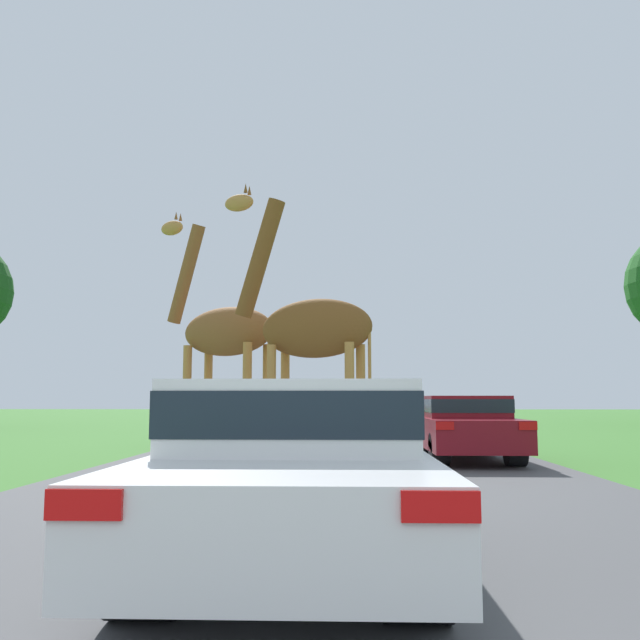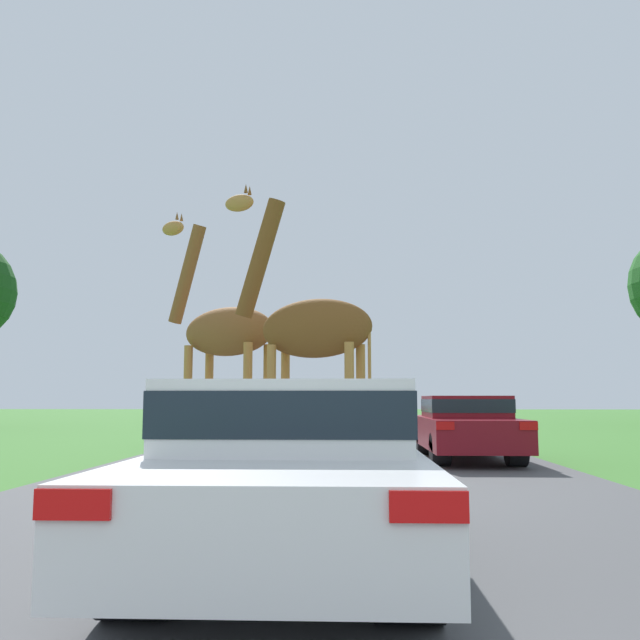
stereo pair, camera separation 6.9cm
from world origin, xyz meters
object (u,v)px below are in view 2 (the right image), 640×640
at_px(car_queue_right, 236,419).
at_px(car_verge_right, 248,411).
at_px(giraffe_near_road, 307,327).
at_px(car_far_ahead, 465,425).
at_px(car_lead_maroon, 292,463).
at_px(car_rear_follower, 283,411).
at_px(car_queue_left, 384,411).
at_px(giraffe_companion, 223,335).

distance_m(car_queue_right, car_verge_right, 5.86).
distance_m(giraffe_near_road, car_far_ahead, 4.41).
height_order(giraffe_near_road, car_lead_maroon, giraffe_near_road).
relative_size(car_verge_right, car_rear_follower, 1.19).
bearing_deg(car_lead_maroon, car_queue_right, 101.40).
height_order(car_queue_left, car_far_ahead, car_queue_left).
relative_size(car_lead_maroon, car_queue_left, 1.14).
xyz_separation_m(car_verge_right, car_rear_follower, (0.62, 6.09, -0.08)).
relative_size(giraffe_companion, car_rear_follower, 1.28).
height_order(car_far_ahead, car_verge_right, car_verge_right).
height_order(giraffe_companion, car_rear_follower, giraffe_companion).
xyz_separation_m(giraffe_near_road, car_lead_maroon, (0.25, -5.83, -1.66)).
bearing_deg(giraffe_near_road, car_lead_maroon, -156.03).
xyz_separation_m(giraffe_near_road, car_queue_left, (2.03, 15.08, -1.64)).
bearing_deg(car_queue_right, car_far_ahead, -35.02).
bearing_deg(car_queue_right, car_queue_left, 63.86).
bearing_deg(car_rear_follower, giraffe_companion, -88.47).
bearing_deg(car_lead_maroon, car_queue_left, 85.12).
distance_m(giraffe_near_road, car_queue_right, 6.99).
xyz_separation_m(car_queue_right, car_queue_left, (4.26, 8.67, 0.04)).
bearing_deg(car_queue_right, car_lead_maroon, -78.60).
relative_size(giraffe_near_road, car_queue_right, 1.17).
relative_size(car_queue_right, car_rear_follower, 1.08).
height_order(car_queue_left, car_rear_follower, car_queue_left).
relative_size(giraffe_near_road, car_rear_follower, 1.26).
bearing_deg(car_lead_maroon, car_far_ahead, 72.12).
bearing_deg(car_far_ahead, car_rear_follower, 108.36).
distance_m(giraffe_companion, car_queue_left, 13.88).
height_order(car_lead_maroon, car_far_ahead, car_lead_maroon).
distance_m(car_queue_right, car_queue_left, 9.66).
bearing_deg(car_rear_follower, car_far_ahead, -71.64).
distance_m(car_lead_maroon, car_queue_right, 12.49).
xyz_separation_m(car_far_ahead, car_verge_right, (-5.80, 9.50, 0.11)).
bearing_deg(car_queue_left, car_verge_right, -149.52).
distance_m(car_queue_left, car_far_ahead, 12.38).
xyz_separation_m(giraffe_near_road, giraffe_companion, (-1.72, 1.83, 0.04)).
bearing_deg(giraffe_near_road, car_rear_follower, 28.25).
distance_m(giraffe_near_road, car_verge_right, 12.66).
xyz_separation_m(giraffe_companion, car_queue_right, (-0.50, 4.58, -1.72)).
xyz_separation_m(car_lead_maroon, car_far_ahead, (2.77, 8.57, -0.04)).
distance_m(car_queue_left, car_verge_right, 5.59).
bearing_deg(giraffe_companion, car_queue_left, 13.52).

